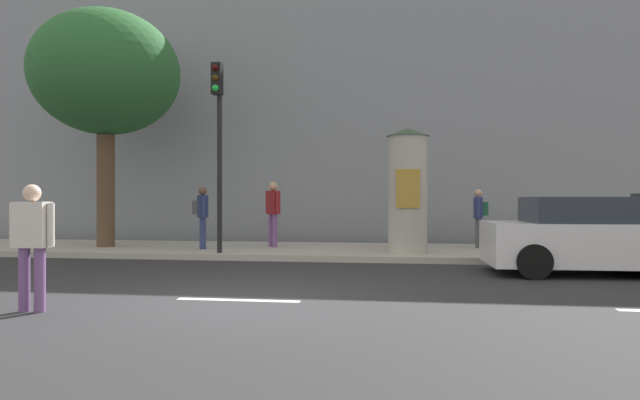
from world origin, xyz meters
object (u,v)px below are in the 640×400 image
object	(u,v)px
street_tree	(106,74)
pedestrian_with_backpack	(202,212)
traffic_light	(218,126)
pedestrian_in_red_top	(32,237)
parked_car_dark	(605,237)
pedestrian_with_bag	(397,211)
pedestrian_in_dark_shirt	(273,209)
poster_column	(408,190)
pedestrian_tallest	(479,213)

from	to	relation	value
street_tree	pedestrian_with_backpack	bearing A→B (deg)	-6.06
traffic_light	pedestrian_in_red_top	distance (m)	6.81
traffic_light	parked_car_dark	bearing A→B (deg)	-10.82
pedestrian_with_bag	parked_car_dark	xyz separation A→B (m)	(3.98, -3.66, -0.40)
pedestrian_in_red_top	pedestrian_in_dark_shirt	distance (m)	8.43
poster_column	parked_car_dark	world-z (taller)	poster_column
pedestrian_in_red_top	pedestrian_in_dark_shirt	xyz separation A→B (m)	(1.26, 8.33, 0.22)
poster_column	pedestrian_in_red_top	bearing A→B (deg)	-124.60
pedestrian_with_backpack	pedestrian_in_red_top	bearing A→B (deg)	-86.63
pedestrian_with_bag	pedestrian_with_backpack	bearing A→B (deg)	-168.61
pedestrian_in_red_top	pedestrian_with_bag	size ratio (longest dim) A/B	0.98
traffic_light	pedestrian_in_red_top	xyz separation A→B (m)	(-0.35, -6.43, -2.23)
pedestrian_with_bag	pedestrian_with_backpack	world-z (taller)	pedestrian_with_bag
parked_car_dark	pedestrian_in_dark_shirt	bearing A→B (deg)	154.53
pedestrian_with_bag	parked_car_dark	bearing A→B (deg)	-42.55
pedestrian_with_backpack	pedestrian_in_dark_shirt	bearing A→B (deg)	26.01
street_tree	pedestrian_tallest	xyz separation A→B (m)	(10.02, 1.06, -3.77)
pedestrian_in_dark_shirt	poster_column	bearing A→B (deg)	-20.00
street_tree	pedestrian_in_red_top	size ratio (longest dim) A/B	3.92
parked_car_dark	pedestrian_in_red_top	bearing A→B (deg)	-150.42
poster_column	pedestrian_in_dark_shirt	distance (m)	3.85
poster_column	pedestrian_with_backpack	distance (m)	5.34
poster_column	pedestrian_with_backpack	world-z (taller)	poster_column
pedestrian_tallest	parked_car_dark	size ratio (longest dim) A/B	0.34
pedestrian_in_dark_shirt	pedestrian_tallest	bearing A→B (deg)	5.50
traffic_light	pedestrian_tallest	xyz separation A→B (m)	(6.39, 2.44, -2.11)
traffic_light	pedestrian_with_bag	bearing A→B (deg)	26.30
pedestrian_with_bag	parked_car_dark	world-z (taller)	pedestrian_with_bag
poster_column	pedestrian_in_dark_shirt	bearing A→B (deg)	160.00
pedestrian_tallest	pedestrian_with_backpack	world-z (taller)	pedestrian_with_backpack
pedestrian_in_dark_shirt	pedestrian_with_bag	bearing A→B (deg)	3.11
pedestrian_tallest	parked_car_dark	world-z (taller)	pedestrian_tallest
poster_column	pedestrian_tallest	bearing A→B (deg)	44.01
pedestrian_with_bag	street_tree	bearing A→B (deg)	-174.83
traffic_light	pedestrian_tallest	distance (m)	7.16
pedestrian_with_backpack	street_tree	bearing A→B (deg)	173.94
pedestrian_with_backpack	pedestrian_with_bag	bearing A→B (deg)	11.39
pedestrian_in_red_top	pedestrian_tallest	size ratio (longest dim) A/B	1.05
traffic_light	pedestrian_in_dark_shirt	world-z (taller)	traffic_light
traffic_light	parked_car_dark	xyz separation A→B (m)	(8.21, -1.57, -2.46)
pedestrian_tallest	parked_car_dark	xyz separation A→B (m)	(1.81, -4.00, -0.36)
traffic_light	pedestrian_with_backpack	distance (m)	2.47
pedestrian_in_red_top	pedestrian_tallest	xyz separation A→B (m)	(6.75, 8.86, 0.12)
pedestrian_in_red_top	street_tree	bearing A→B (deg)	112.77
poster_column	parked_car_dark	xyz separation A→B (m)	(3.71, -2.17, -0.94)
pedestrian_with_backpack	poster_column	bearing A→B (deg)	-5.12
parked_car_dark	pedestrian_with_bag	bearing A→B (deg)	137.45
traffic_light	pedestrian_in_dark_shirt	xyz separation A→B (m)	(0.91, 1.91, -2.01)
poster_column	pedestrian_in_dark_shirt	xyz separation A→B (m)	(-3.59, 1.31, -0.49)
pedestrian_in_red_top	pedestrian_with_backpack	bearing A→B (deg)	93.37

